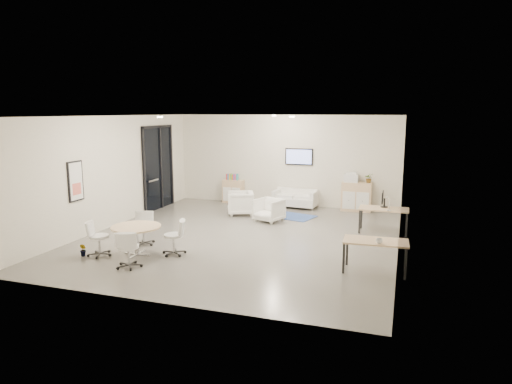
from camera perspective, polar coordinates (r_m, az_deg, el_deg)
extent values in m
cube|color=#5D5954|center=(12.42, -1.70, -7.37)|extent=(8.00, 9.00, 0.80)
cube|color=white|center=(11.86, -1.80, 11.41)|extent=(8.00, 9.00, 0.80)
cube|color=silver|center=(16.63, 4.04, 4.10)|extent=(8.00, 0.80, 3.20)
cube|color=silver|center=(7.64, -14.42, -3.29)|extent=(8.00, 0.80, 3.20)
cube|color=silver|center=(14.09, -18.84, 2.51)|extent=(0.80, 9.00, 3.20)
cube|color=silver|center=(11.28, 19.77, 0.69)|extent=(0.80, 9.00, 3.20)
cube|color=black|center=(15.93, -12.13, 3.01)|extent=(0.02, 1.90, 2.85)
cube|color=black|center=(15.82, -12.26, 7.99)|extent=(0.06, 1.90, 0.08)
cube|color=black|center=(15.15, -13.80, 2.58)|extent=(0.06, 0.08, 2.85)
cube|color=black|center=(16.71, -10.50, 3.38)|extent=(0.06, 0.08, 2.85)
cube|color=black|center=(16.05, -11.80, 3.07)|extent=(0.06, 0.07, 2.85)
cube|color=#B2B2B7|center=(15.57, -12.72, 1.43)|extent=(0.04, 0.60, 0.05)
cube|color=black|center=(12.59, -21.63, 1.27)|extent=(0.04, 0.54, 1.04)
cube|color=white|center=(12.58, -21.56, 1.26)|extent=(0.01, 0.46, 0.96)
cube|color=#E36659|center=(12.61, -21.49, 0.36)|extent=(0.01, 0.32, 0.30)
cube|color=black|center=(16.08, 5.39, 4.41)|extent=(0.98, 0.05, 0.58)
cube|color=#92A5FD|center=(16.05, 5.37, 4.41)|extent=(0.90, 0.01, 0.50)
cylinder|color=#FFEAC6|center=(11.71, -11.92, 9.16)|extent=(0.14, 0.14, 0.03)
cylinder|color=#FFEAC6|center=(11.98, 4.52, 9.36)|extent=(0.14, 0.14, 0.03)
cylinder|color=#FFEAC6|center=(14.71, 2.27, 9.51)|extent=(0.14, 0.14, 0.03)
cube|color=#D4B07F|center=(16.78, -2.85, 0.10)|extent=(0.75, 0.37, 0.84)
cube|color=white|center=(16.68, -3.64, -0.26)|extent=(0.31, 0.02, 0.50)
cube|color=white|center=(16.56, -2.54, -0.33)|extent=(0.31, 0.02, 0.50)
cube|color=#D4B07F|center=(15.71, 12.44, -0.56)|extent=(0.98, 0.46, 0.98)
cube|color=white|center=(15.52, 11.51, -1.02)|extent=(0.41, 0.02, 0.59)
cube|color=white|center=(15.48, 13.16, -1.11)|extent=(0.41, 0.02, 0.59)
cube|color=red|center=(16.79, -3.61, 1.93)|extent=(0.04, 0.14, 0.22)
cube|color=#337FCC|center=(16.77, -3.44, 1.92)|extent=(0.04, 0.14, 0.22)
cube|color=gold|center=(16.75, -3.26, 1.91)|extent=(0.04, 0.14, 0.22)
cube|color=#4CB24C|center=(16.72, -3.08, 1.90)|extent=(0.04, 0.14, 0.22)
cube|color=#CC6619|center=(16.70, -2.90, 1.90)|extent=(0.04, 0.14, 0.22)
cube|color=purple|center=(16.68, -2.72, 1.89)|extent=(0.04, 0.14, 0.22)
cube|color=#E54C7F|center=(16.66, -2.54, 1.88)|extent=(0.04, 0.14, 0.22)
cube|color=teal|center=(16.65, -2.36, 1.87)|extent=(0.04, 0.14, 0.22)
cube|color=white|center=(15.63, 11.83, 1.73)|extent=(0.46, 0.39, 0.27)
cube|color=white|center=(15.61, 11.85, 2.32)|extent=(0.35, 0.29, 0.06)
cube|color=white|center=(15.94, 4.93, -1.16)|extent=(1.51, 0.84, 0.27)
cube|color=white|center=(16.16, 5.18, -0.02)|extent=(1.47, 0.28, 0.27)
cube|color=white|center=(16.08, 2.63, -0.54)|extent=(0.18, 0.74, 0.55)
cube|color=white|center=(15.78, 7.29, -0.81)|extent=(0.18, 0.74, 0.55)
cube|color=#2D418C|center=(14.68, 4.28, -3.01)|extent=(1.72, 1.37, 0.01)
imported|color=white|center=(14.83, -1.96, -1.24)|extent=(1.00, 1.03, 0.83)
imported|color=white|center=(13.90, 1.63, -2.13)|extent=(0.94, 0.91, 0.77)
cube|color=#D4B07F|center=(13.03, 15.69, -2.05)|extent=(1.32, 0.66, 0.04)
cube|color=black|center=(12.87, 12.82, -3.65)|extent=(0.05, 0.05, 0.65)
cube|color=black|center=(12.82, 18.30, -3.96)|extent=(0.05, 0.05, 0.65)
cube|color=black|center=(13.42, 13.05, -3.09)|extent=(0.05, 0.05, 0.65)
cube|color=black|center=(13.38, 18.31, -3.39)|extent=(0.05, 0.05, 0.65)
cube|color=#D4B07F|center=(9.81, 14.74, -5.98)|extent=(1.34, 0.71, 0.04)
cube|color=black|center=(9.69, 10.91, -8.14)|extent=(0.05, 0.05, 0.65)
cube|color=black|center=(9.63, 18.20, -8.59)|extent=(0.05, 0.05, 0.65)
cube|color=black|center=(10.23, 11.33, -7.18)|extent=(0.05, 0.05, 0.65)
cube|color=black|center=(10.17, 18.21, -7.60)|extent=(0.05, 0.05, 0.65)
cylinder|color=black|center=(13.17, 15.73, -1.79)|extent=(0.20, 0.20, 0.02)
cube|color=black|center=(13.15, 15.75, -1.28)|extent=(0.04, 0.03, 0.24)
cube|color=black|center=(13.13, 15.56, -0.63)|extent=(0.03, 0.50, 0.32)
cylinder|color=#D4B07F|center=(10.96, -14.77, -4.23)|extent=(1.15, 1.15, 0.04)
cylinder|color=#B2B2B7|center=(11.05, -14.69, -5.98)|extent=(0.10, 0.10, 0.66)
cube|color=#B2B2B7|center=(11.14, -14.62, -7.54)|extent=(0.67, 0.06, 0.03)
cube|color=#B2B2B7|center=(11.14, -14.62, -7.54)|extent=(0.06, 0.67, 0.03)
imported|color=#3F7F3F|center=(15.57, 13.94, 1.58)|extent=(0.34, 0.37, 0.25)
imported|color=#3F7F3F|center=(11.40, -20.76, -7.19)|extent=(0.27, 0.35, 0.14)
imported|color=white|center=(9.57, 15.15, -5.88)|extent=(0.15, 0.12, 0.13)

